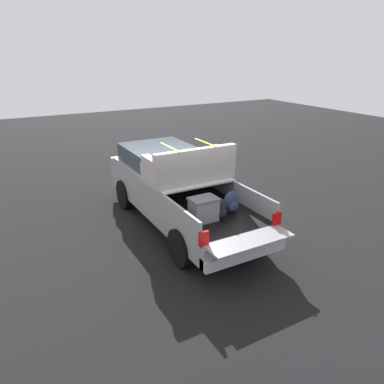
# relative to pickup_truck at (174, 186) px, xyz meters

# --- Properties ---
(ground_plane) EXTENTS (40.00, 40.00, 0.00)m
(ground_plane) POSITION_rel_pickup_truck_xyz_m (-0.35, -0.00, -0.96)
(ground_plane) COLOR black
(pickup_truck) EXTENTS (6.05, 2.09, 2.23)m
(pickup_truck) POSITION_rel_pickup_truck_xyz_m (0.00, 0.00, 0.00)
(pickup_truck) COLOR gray
(pickup_truck) RESTS_ON ground_plane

